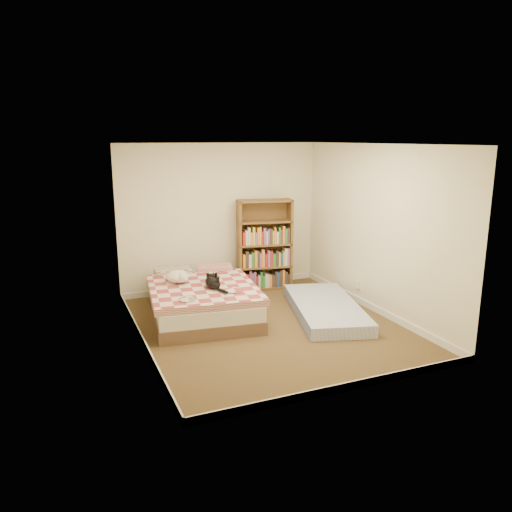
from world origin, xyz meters
name	(u,v)px	position (x,y,z in m)	size (l,w,h in m)	color
room	(269,243)	(0.00, 0.00, 1.20)	(3.51, 4.01, 2.51)	#4B3620
bed	(201,298)	(-0.73, 0.83, 0.25)	(1.71, 2.22, 0.55)	brown
bookshelf	(264,256)	(0.69, 1.74, 0.57)	(0.99, 0.48, 1.56)	brown
floor_mattress	(326,308)	(0.99, 0.12, 0.09)	(0.90, 2.01, 0.18)	#7287BE
black_cat	(212,282)	(-0.63, 0.57, 0.56)	(0.29, 0.71, 0.16)	black
white_dog	(179,277)	(-1.02, 0.98, 0.58)	(0.46, 0.48, 0.18)	white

